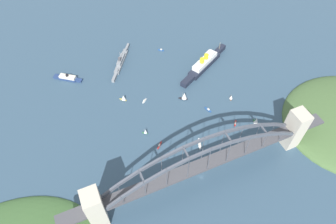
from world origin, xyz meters
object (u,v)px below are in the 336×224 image
object	(u,v)px
harbor_arch_bridge	(204,164)
small_boat_4	(144,101)
ocean_liner	(204,63)
harbor_ferry_steamer	(68,78)
small_boat_1	(159,145)
small_boat_6	(200,144)
naval_cruiser	(121,61)
small_boat_7	(123,98)
small_boat_10	(231,97)
small_boat_9	(161,50)
small_boat_8	(235,123)
channel_marker_buoy	(154,163)
small_boat_0	(208,110)
small_boat_3	(184,96)
small_boat_2	(256,121)
small_boat_5	(145,131)

from	to	relation	value
harbor_arch_bridge	small_boat_4	size ratio (longest dim) A/B	38.77
ocean_liner	small_boat_4	bearing A→B (deg)	-164.64
ocean_liner	harbor_ferry_steamer	size ratio (longest dim) A/B	2.60
small_boat_1	small_boat_6	size ratio (longest dim) A/B	0.60
ocean_liner	small_boat_6	size ratio (longest dim) A/B	6.62
naval_cruiser	harbor_arch_bridge	bearing A→B (deg)	-83.68
small_boat_6	small_boat_7	bearing A→B (deg)	120.46
ocean_liner	small_boat_7	distance (m)	111.19
small_boat_10	small_boat_6	bearing A→B (deg)	-146.48
small_boat_4	small_boat_9	size ratio (longest dim) A/B	0.94
small_boat_4	small_boat_8	xyz separation A→B (m)	(78.08, -68.46, -0.20)
ocean_liner	harbor_ferry_steamer	xyz separation A→B (m)	(-161.99, 46.29, -3.26)
small_boat_8	channel_marker_buoy	xyz separation A→B (m)	(-98.01, -9.71, 0.39)
small_boat_0	small_boat_4	bearing A→B (deg)	146.37
small_boat_7	channel_marker_buoy	size ratio (longest dim) A/B	3.20
ocean_liner	small_boat_10	distance (m)	60.80
small_boat_3	small_boat_2	bearing A→B (deg)	-48.50
naval_cruiser	harbor_ferry_steamer	bearing A→B (deg)	-178.74
small_boat_4	small_boat_10	world-z (taller)	small_boat_10
small_boat_2	small_boat_9	world-z (taller)	small_boat_2
small_boat_5	small_boat_7	world-z (taller)	small_boat_7
harbor_ferry_steamer	small_boat_5	xyz separation A→B (m)	(57.89, -112.97, 1.26)
harbor_ferry_steamer	small_boat_10	world-z (taller)	harbor_ferry_steamer
small_boat_3	channel_marker_buoy	distance (m)	89.40
small_boat_3	small_boat_7	distance (m)	68.91
small_boat_1	small_boat_6	distance (m)	40.70
small_boat_0	small_boat_7	bearing A→B (deg)	147.66
harbor_arch_bridge	naval_cruiser	xyz separation A→B (m)	(-20.20, 182.41, -22.14)
small_boat_3	naval_cruiser	bearing A→B (deg)	118.53
harbor_arch_bridge	channel_marker_buoy	world-z (taller)	harbor_arch_bridge
small_boat_3	small_boat_9	distance (m)	90.80
small_boat_1	small_boat_10	size ratio (longest dim) A/B	1.14
harbor_ferry_steamer	small_boat_6	xyz separation A→B (m)	(103.32, -147.50, -1.48)
harbor_ferry_steamer	small_boat_9	bearing A→B (deg)	2.14
small_boat_4	small_boat_5	distance (m)	44.65
ocean_liner	small_boat_7	bearing A→B (deg)	-173.14
small_boat_8	small_boat_10	bearing A→B (deg)	66.77
small_boat_3	small_boat_8	distance (m)	64.41
small_boat_5	small_boat_6	xyz separation A→B (m)	(45.43, -34.52, -2.73)
small_boat_0	small_boat_10	xyz separation A→B (m)	(31.67, 3.98, 2.33)
small_boat_2	small_boat_8	size ratio (longest dim) A/B	1.23
ocean_liner	channel_marker_buoy	xyz separation A→B (m)	(-109.41, -102.74, -4.43)
harbor_arch_bridge	channel_marker_buoy	distance (m)	53.60
small_boat_0	channel_marker_buoy	world-z (taller)	channel_marker_buoy
harbor_arch_bridge	small_boat_1	bearing A→B (deg)	115.55
small_boat_6	small_boat_10	size ratio (longest dim) A/B	1.92
naval_cruiser	small_boat_2	xyz separation A→B (m)	(102.46, -149.38, 0.84)
small_boat_6	small_boat_10	xyz separation A→B (m)	(61.15, 40.50, 2.29)
small_boat_7	small_boat_10	bearing A→B (deg)	-22.79
small_boat_5	small_boat_7	xyz separation A→B (m)	(-6.28, 53.39, 0.53)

